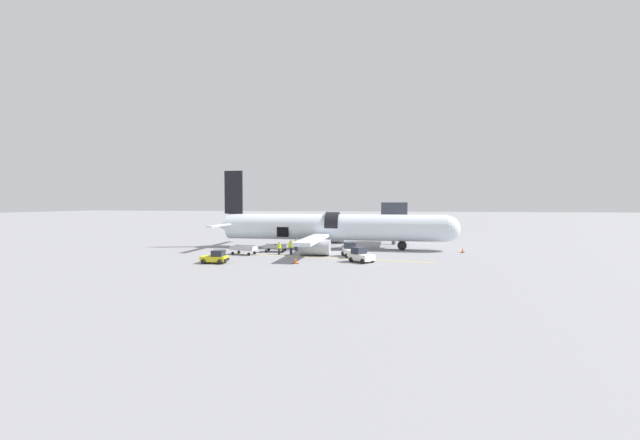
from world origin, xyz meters
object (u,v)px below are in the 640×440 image
baggage_tug_rear (350,250)px  baggage_cart_queued (244,250)px  baggage_tug_mid (361,256)px  ground_crew_supervisor (279,248)px  ground_crew_loader_b (296,244)px  ground_crew_driver (304,246)px  baggage_tug_lead (215,258)px  airplane (330,228)px  ground_crew_helper (311,244)px  baggage_cart_loading (276,248)px  ground_crew_loader_a (291,247)px

baggage_tug_rear → baggage_cart_queued: bearing=-176.8°
baggage_tug_mid → ground_crew_supervisor: (-10.72, 4.67, 0.12)m
baggage_tug_rear → ground_crew_loader_b: baggage_tug_rear is taller
ground_crew_loader_b → ground_crew_driver: (1.43, -1.68, -0.04)m
baggage_tug_lead → ground_crew_supervisor: bearing=60.6°
airplane → ground_crew_helper: bearing=-120.6°
baggage_tug_lead → baggage_tug_rear: baggage_tug_rear is taller
baggage_tug_mid → ground_crew_loader_b: 12.84m
baggage_cart_loading → baggage_cart_queued: (-3.18, -3.49, 0.08)m
baggage_tug_mid → baggage_cart_loading: baggage_tug_mid is taller
baggage_tug_rear → ground_crew_supervisor: baggage_tug_rear is taller
baggage_tug_mid → ground_crew_loader_a: bearing=152.4°
baggage_cart_queued → baggage_tug_lead: bearing=-93.0°
ground_crew_loader_a → ground_crew_driver: size_ratio=1.19×
baggage_tug_lead → ground_crew_loader_a: (6.21, 8.49, 0.36)m
baggage_tug_rear → ground_crew_driver: 6.97m
ground_crew_driver → ground_crew_helper: size_ratio=0.90×
baggage_cart_queued → ground_crew_loader_b: (5.56, 5.09, 0.25)m
baggage_tug_mid → ground_crew_loader_b: size_ratio=1.86×
baggage_tug_mid → ground_crew_helper: 11.44m
airplane → baggage_tug_lead: (-10.04, -15.81, -2.34)m
baggage_cart_queued → ground_crew_driver: 7.78m
baggage_tug_rear → baggage_cart_loading: bearing=165.0°
baggage_tug_rear → baggage_cart_queued: size_ratio=0.80×
baggage_tug_mid → baggage_tug_rear: bearing=110.6°
airplane → baggage_cart_queued: airplane is taller
baggage_tug_mid → ground_crew_helper: (-7.41, 8.71, 0.22)m
baggage_tug_mid → ground_crew_loader_a: ground_crew_loader_a is taller
ground_crew_helper → airplane: bearing=59.4°
baggage_tug_rear → ground_crew_supervisor: bearing=177.6°
airplane → baggage_cart_loading: 8.60m
ground_crew_supervisor → ground_crew_loader_a: bearing=5.8°
baggage_tug_lead → ground_crew_loader_a: ground_crew_loader_a is taller
baggage_tug_lead → baggage_tug_mid: 15.85m
baggage_cart_loading → ground_crew_loader_a: bearing=-39.9°
baggage_tug_lead → ground_crew_loader_b: 13.67m
baggage_cart_loading → ground_crew_helper: 4.77m
baggage_cart_loading → ground_crew_helper: bearing=20.5°
airplane → ground_crew_helper: (-2.03, -3.43, -2.04)m
baggage_tug_mid → baggage_cart_queued: bearing=166.7°
ground_crew_loader_b → baggage_tug_rear: bearing=-28.9°
baggage_tug_rear → ground_crew_loader_a: bearing=176.0°
ground_crew_loader_b → ground_crew_loader_a: bearing=-85.9°
baggage_cart_loading → ground_crew_loader_b: (2.37, 1.60, 0.34)m
ground_crew_supervisor → airplane: bearing=54.4°
baggage_cart_loading → ground_crew_supervisor: size_ratio=2.64×
baggage_cart_loading → ground_crew_loader_b: bearing=34.0°
baggage_tug_mid → ground_crew_supervisor: baggage_tug_mid is taller
baggage_tug_lead → ground_crew_supervisor: ground_crew_supervisor is taller
airplane → ground_crew_loader_b: (-4.11, -3.50, -2.09)m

